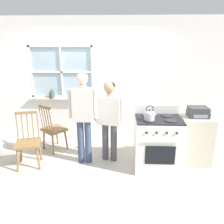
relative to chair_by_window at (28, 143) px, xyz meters
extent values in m
plane|color=#B2AD9E|center=(1.06, -0.13, -0.45)|extent=(16.00, 16.00, 0.00)
cube|color=white|center=(2.66, 1.27, 0.90)|extent=(3.21, 0.06, 2.70)
cube|color=white|center=(0.35, 1.27, 0.05)|extent=(1.39, 0.06, 0.99)
cube|color=white|center=(0.35, 1.27, 1.96)|extent=(1.39, 0.06, 0.58)
cube|color=silver|center=(0.35, 1.19, 0.53)|extent=(1.45, 0.10, 0.03)
cube|color=#9EB7C6|center=(0.35, 1.28, 1.11)|extent=(1.33, 0.01, 1.07)
cube|color=silver|center=(0.35, 1.25, 1.11)|extent=(0.04, 0.02, 1.13)
cube|color=silver|center=(0.35, 1.25, 1.11)|extent=(1.39, 0.02, 0.04)
cube|color=silver|center=(-0.32, 1.25, 1.11)|extent=(0.04, 0.03, 1.13)
cube|color=silver|center=(1.03, 1.25, 1.11)|extent=(0.04, 0.03, 1.13)
cube|color=silver|center=(0.35, 1.25, 1.65)|extent=(1.39, 0.03, 0.04)
cube|color=silver|center=(0.35, 1.25, 0.57)|extent=(1.39, 0.03, 0.04)
cube|color=olive|center=(0.01, -0.02, -0.01)|extent=(0.51, 0.49, 0.04)
cylinder|color=olive|center=(-0.12, -0.22, -0.24)|extent=(0.06, 0.08, 0.42)
cylinder|color=olive|center=(0.21, -0.13, -0.24)|extent=(0.08, 0.06, 0.42)
cylinder|color=olive|center=(-0.20, 0.09, -0.24)|extent=(0.08, 0.06, 0.42)
cylinder|color=olive|center=(0.13, 0.18, -0.24)|extent=(0.06, 0.08, 0.42)
cylinder|color=olive|center=(-0.21, 0.10, 0.25)|extent=(0.04, 0.07, 0.51)
cylinder|color=olive|center=(-0.12, 0.12, 0.25)|extent=(0.04, 0.07, 0.51)
cylinder|color=olive|center=(-0.04, 0.14, 0.25)|extent=(0.04, 0.07, 0.51)
cylinder|color=olive|center=(0.05, 0.16, 0.25)|extent=(0.04, 0.07, 0.51)
cylinder|color=olive|center=(0.14, 0.19, 0.25)|extent=(0.04, 0.07, 0.51)
cube|color=olive|center=(-0.04, 0.14, 0.52)|extent=(0.38, 0.13, 0.04)
cube|color=olive|center=(0.28, 0.66, -0.01)|extent=(0.58, 0.58, 0.04)
cylinder|color=olive|center=(0.51, 0.67, -0.24)|extent=(0.09, 0.05, 0.42)
cylinder|color=olive|center=(0.25, 0.89, -0.24)|extent=(0.05, 0.09, 0.42)
cylinder|color=olive|center=(0.30, 0.43, -0.24)|extent=(0.05, 0.09, 0.42)
cylinder|color=olive|center=(0.05, 0.65, -0.24)|extent=(0.09, 0.05, 0.42)
cylinder|color=olive|center=(0.30, 0.42, 0.25)|extent=(0.06, 0.07, 0.51)
cylinder|color=olive|center=(0.24, 0.47, 0.25)|extent=(0.06, 0.07, 0.51)
cylinder|color=olive|center=(0.17, 0.53, 0.25)|extent=(0.06, 0.07, 0.51)
cylinder|color=olive|center=(0.10, 0.59, 0.25)|extent=(0.06, 0.07, 0.51)
cylinder|color=olive|center=(0.03, 0.65, 0.25)|extent=(0.06, 0.07, 0.51)
cube|color=olive|center=(0.17, 0.53, 0.52)|extent=(0.31, 0.28, 0.04)
cylinder|color=#384766|center=(0.92, 0.15, -0.03)|extent=(0.12, 0.12, 0.83)
cylinder|color=#384766|center=(1.06, 0.15, -0.03)|extent=(0.12, 0.12, 0.83)
cube|color=beige|center=(0.99, 0.15, 0.67)|extent=(0.37, 0.21, 0.58)
cylinder|color=beige|center=(0.77, 0.13, 0.70)|extent=(0.08, 0.11, 0.54)
cylinder|color=beige|center=(1.21, 0.13, 0.70)|extent=(0.08, 0.11, 0.54)
cylinder|color=beige|center=(0.99, 0.15, 1.00)|extent=(0.10, 0.10, 0.07)
sphere|color=beige|center=(0.99, 0.15, 1.13)|extent=(0.19, 0.19, 0.19)
ellipsoid|color=silver|center=(0.99, 0.17, 1.15)|extent=(0.20, 0.20, 0.16)
cylinder|color=#4C4C51|center=(1.37, 0.28, -0.08)|extent=(0.12, 0.12, 0.73)
cylinder|color=#4C4C51|center=(1.53, 0.24, -0.08)|extent=(0.12, 0.12, 0.73)
cube|color=white|center=(1.45, 0.26, 0.54)|extent=(0.47, 0.31, 0.51)
cylinder|color=white|center=(1.20, 0.30, 0.56)|extent=(0.10, 0.12, 0.48)
cylinder|color=white|center=(1.69, 0.18, 0.56)|extent=(0.10, 0.12, 0.48)
cylinder|color=tan|center=(1.45, 0.26, 0.83)|extent=(0.10, 0.10, 0.06)
sphere|color=tan|center=(1.45, 0.26, 0.96)|extent=(0.20, 0.20, 0.20)
ellipsoid|color=black|center=(1.45, 0.28, 0.98)|extent=(0.20, 0.20, 0.16)
cube|color=white|center=(2.30, 0.03, 0.00)|extent=(0.79, 0.64, 0.90)
cube|color=black|center=(2.30, 0.03, 0.47)|extent=(0.77, 0.61, 0.02)
cylinder|color=#2D2D30|center=(2.12, -0.10, 0.48)|extent=(0.20, 0.20, 0.02)
cylinder|color=#2D2D30|center=(2.48, -0.10, 0.48)|extent=(0.20, 0.20, 0.02)
cylinder|color=#2D2D30|center=(2.12, 0.16, 0.48)|extent=(0.20, 0.20, 0.02)
cylinder|color=#2D2D30|center=(2.48, 0.16, 0.48)|extent=(0.20, 0.20, 0.02)
cube|color=white|center=(2.30, 0.32, 0.56)|extent=(0.79, 0.06, 0.16)
cube|color=black|center=(2.30, -0.30, -0.05)|extent=(0.49, 0.01, 0.32)
cylinder|color=silver|center=(2.30, -0.32, 0.20)|extent=(0.55, 0.02, 0.02)
cylinder|color=#232326|center=(2.06, -0.30, 0.35)|extent=(0.04, 0.02, 0.04)
cylinder|color=#232326|center=(2.22, -0.30, 0.35)|extent=(0.04, 0.02, 0.04)
cylinder|color=#232326|center=(2.38, -0.30, 0.35)|extent=(0.04, 0.02, 0.04)
cylinder|color=#232326|center=(2.54, -0.30, 0.35)|extent=(0.04, 0.02, 0.04)
cylinder|color=#B7B7BC|center=(2.12, -0.10, 0.55)|extent=(0.17, 0.17, 0.12)
ellipsoid|color=#B7B7BC|center=(2.12, -0.10, 0.61)|extent=(0.16, 0.16, 0.07)
sphere|color=black|center=(2.12, -0.10, 0.66)|extent=(0.03, 0.03, 0.03)
cylinder|color=#B7B7BC|center=(2.20, -0.10, 0.57)|extent=(0.08, 0.03, 0.07)
torus|color=black|center=(2.12, -0.10, 0.68)|extent=(0.12, 0.01, 0.12)
cylinder|color=#42474C|center=(0.12, 1.18, 0.60)|extent=(0.12, 0.12, 0.12)
cylinder|color=#33261C|center=(0.12, 1.18, 0.65)|extent=(0.11, 0.11, 0.01)
cone|color=#286033|center=(0.14, 1.19, 0.72)|extent=(0.05, 0.04, 0.12)
cone|color=#286033|center=(0.12, 1.20, 0.69)|extent=(0.04, 0.05, 0.06)
cone|color=#286033|center=(0.11, 1.18, 0.72)|extent=(0.07, 0.05, 0.13)
cone|color=#286033|center=(0.13, 1.17, 0.69)|extent=(0.04, 0.04, 0.06)
cube|color=beige|center=(3.01, 0.23, -0.01)|extent=(0.55, 0.50, 0.87)
cube|color=beige|center=(3.01, 0.23, 0.44)|extent=(0.55, 0.50, 0.03)
cube|color=#38383A|center=(3.01, 0.21, 0.50)|extent=(0.34, 0.28, 0.10)
cube|color=#38383A|center=(3.01, 0.21, 0.59)|extent=(0.32, 0.27, 0.08)
cube|color=gray|center=(3.01, 0.07, 0.50)|extent=(0.24, 0.01, 0.06)
camera|label=1|loc=(1.63, -3.51, 1.66)|focal=35.00mm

